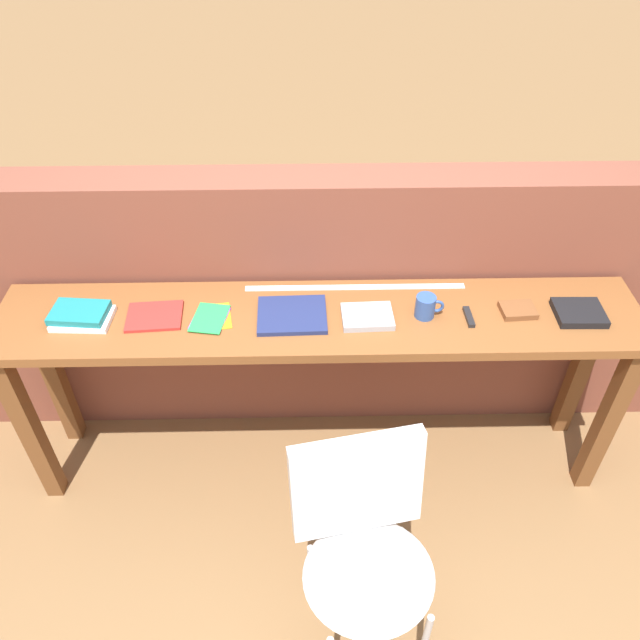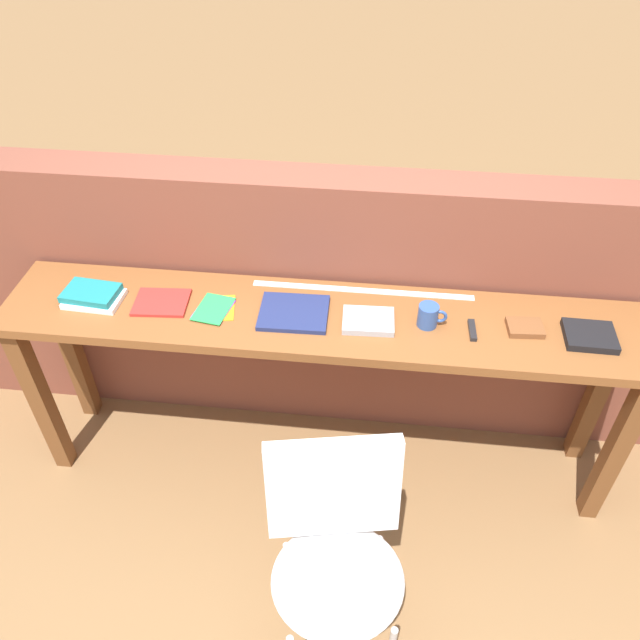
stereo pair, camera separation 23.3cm
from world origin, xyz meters
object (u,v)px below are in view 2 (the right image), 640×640
Objects in this scene: book_repair_rightmost at (590,336)px; pamphlet_pile_colourful at (215,309)px; book_stack_leftmost at (92,296)px; chair_white_moulded at (336,548)px; magazine_cycling at (161,302)px; leather_journal_brown at (525,328)px; book_open_centre at (294,313)px; mug at (429,316)px; multitool_folded at (472,330)px.

pamphlet_pile_colourful is at bearing -179.39° from book_repair_rightmost.
chair_white_moulded is at bearing -35.67° from book_stack_leftmost.
book_stack_leftmost reaches higher than magazine_cycling.
book_repair_rightmost is (1.89, -0.01, -0.01)m from book_stack_leftmost.
book_repair_rightmost is (1.40, -0.01, 0.01)m from pamphlet_pile_colourful.
leather_journal_brown is 0.23m from book_repair_rightmost.
pamphlet_pile_colourful is at bearing -7.06° from magazine_cycling.
mug reaches higher than book_open_centre.
chair_white_moulded is 1.13m from magazine_cycling.
leather_journal_brown is (0.63, 0.75, 0.37)m from chair_white_moulded.
mug is 0.85× the size of leather_journal_brown.
book_stack_leftmost is 2.10× the size of mug.
book_open_centre reaches higher than chair_white_moulded.
book_repair_rightmost reaches higher than multitool_folded.
book_repair_rightmost is (0.86, 0.73, 0.37)m from chair_white_moulded.
book_stack_leftmost reaches higher than multitool_folded.
leather_journal_brown reaches higher than pamphlet_pile_colourful.
mug is (1.30, 0.00, 0.02)m from book_stack_leftmost.
chair_white_moulded is at bearing -121.02° from multitool_folded.
pamphlet_pile_colourful is 0.98m from multitool_folded.
magazine_cycling is at bearing 176.25° from leather_journal_brown.
book_stack_leftmost is 1.47m from multitool_folded.
mug reaches higher than chair_white_moulded.
magazine_cycling is at bearing 178.56° from multitool_folded.
mug reaches higher than pamphlet_pile_colourful.
book_open_centre is 2.38× the size of multitool_folded.
book_repair_rightmost is (0.59, -0.01, -0.03)m from mug.
pamphlet_pile_colourful is at bearing 178.90° from multitool_folded.
leather_journal_brown is at bearing -0.86° from book_open_centre.
magazine_cycling is 0.79× the size of book_open_centre.
chair_white_moulded is 6.86× the size of leather_journal_brown.
mug is 0.17m from multitool_folded.
book_stack_leftmost is 1.11× the size of magazine_cycling.
magazine_cycling is 1.89× the size of mug.
pamphlet_pile_colourful is at bearing 179.31° from book_open_centre.
pamphlet_pile_colourful is at bearing 176.81° from leather_journal_brown.
multitool_folded is 0.85× the size of leather_journal_brown.
chair_white_moulded is at bearing -133.67° from leather_journal_brown.
book_open_centre is (0.31, 0.00, 0.00)m from pamphlet_pile_colourful.
magazine_cycling is 1.20m from multitool_folded.
book_stack_leftmost reaches higher than book_repair_rightmost.
multitool_folded is at bearing -7.21° from mug.
book_stack_leftmost is at bearing 177.96° from magazine_cycling.
chair_white_moulded is 0.92m from multitool_folded.
pamphlet_pile_colourful is at bearing -0.21° from book_stack_leftmost.
pamphlet_pile_colourful is (0.49, -0.00, -0.02)m from book_stack_leftmost.
book_open_centre is at bearing 107.72° from chair_white_moulded.
mug reaches higher than leather_journal_brown.
multitool_folded is at bearing -5.52° from magazine_cycling.
multitool_folded is (1.47, -0.02, -0.02)m from book_stack_leftmost.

